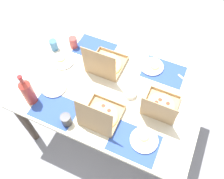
% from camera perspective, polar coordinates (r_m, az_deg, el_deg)
% --- Properties ---
extents(ground_plane, '(6.00, 6.00, 0.00)m').
position_cam_1_polar(ground_plane, '(2.61, 0.00, -8.77)').
color(ground_plane, gray).
extents(dining_table, '(1.49, 1.01, 0.73)m').
position_cam_1_polar(dining_table, '(2.05, 0.00, -1.52)').
color(dining_table, '#3F3328').
rests_on(dining_table, ground_plane).
extents(placemat_near_left, '(0.36, 0.26, 0.00)m').
position_cam_1_polar(placemat_near_left, '(2.12, 12.36, 4.23)').
color(placemat_near_left, '#2D4C9E').
rests_on(placemat_near_left, dining_table).
extents(placemat_near_right, '(0.36, 0.26, 0.00)m').
position_cam_1_polar(placemat_near_right, '(2.25, -4.15, 9.91)').
color(placemat_near_right, '#2D4C9E').
rests_on(placemat_near_right, dining_table).
extents(placemat_far_left, '(0.36, 0.26, 0.00)m').
position_cam_1_polar(placemat_far_left, '(1.76, 5.36, -12.69)').
color(placemat_far_left, '#2D4C9E').
rests_on(placemat_far_left, dining_table).
extents(placemat_far_right, '(0.36, 0.26, 0.00)m').
position_cam_1_polar(placemat_far_right, '(1.92, -13.66, -4.64)').
color(placemat_far_right, '#2D4C9E').
rests_on(placemat_far_right, dining_table).
extents(pizza_box_edge_far, '(0.28, 0.28, 0.32)m').
position_cam_1_polar(pizza_box_edge_far, '(1.79, -2.78, -6.41)').
color(pizza_box_edge_far, tan).
rests_on(pizza_box_edge_far, dining_table).
extents(pizza_box_corner_right, '(0.26, 0.30, 0.29)m').
position_cam_1_polar(pizza_box_corner_right, '(1.87, 11.53, -4.01)').
color(pizza_box_corner_right, tan).
rests_on(pizza_box_corner_right, dining_table).
extents(pizza_box_center, '(0.29, 0.31, 0.33)m').
position_cam_1_polar(pizza_box_center, '(2.06, -1.55, 6.14)').
color(pizza_box_center, tan).
rests_on(pizza_box_center, dining_table).
extents(plate_far_left, '(0.21, 0.21, 0.02)m').
position_cam_1_polar(plate_far_left, '(2.03, -13.82, 0.55)').
color(plate_far_left, white).
rests_on(plate_far_left, dining_table).
extents(plate_near_right, '(0.21, 0.21, 0.03)m').
position_cam_1_polar(plate_near_right, '(2.18, -11.84, 6.88)').
color(plate_near_right, white).
rests_on(plate_near_right, dining_table).
extents(plate_far_right, '(0.21, 0.21, 0.03)m').
position_cam_1_polar(plate_far_right, '(2.13, 9.64, 5.52)').
color(plate_far_right, white).
rests_on(plate_far_right, dining_table).
extents(plate_middle, '(0.21, 0.21, 0.03)m').
position_cam_1_polar(plate_middle, '(1.77, 7.73, -11.92)').
color(plate_middle, white).
rests_on(plate_middle, dining_table).
extents(soda_bottle, '(0.09, 0.09, 0.32)m').
position_cam_1_polar(soda_bottle, '(1.91, -19.72, -0.44)').
color(soda_bottle, '#B2382D').
rests_on(soda_bottle, dining_table).
extents(cup_red, '(0.07, 0.07, 0.11)m').
position_cam_1_polar(cup_red, '(2.25, -9.32, 11.15)').
color(cup_red, '#BF4742').
rests_on(cup_red, dining_table).
extents(cup_spare, '(0.07, 0.07, 0.10)m').
position_cam_1_polar(cup_spare, '(2.27, -13.84, 10.37)').
color(cup_spare, teal).
rests_on(cup_spare, dining_table).
extents(cup_dark, '(0.08, 0.08, 0.10)m').
position_cam_1_polar(cup_dark, '(1.80, -11.00, -7.20)').
color(cup_dark, '#333338').
rests_on(cup_dark, dining_table).
extents(condiment_bowl, '(0.10, 0.10, 0.04)m').
position_cam_1_polar(condiment_bowl, '(1.92, 4.41, -1.05)').
color(condiment_bowl, white).
rests_on(condiment_bowl, dining_table).
extents(knife_by_near_right, '(0.20, 0.11, 0.00)m').
position_cam_1_polar(knife_by_near_right, '(2.10, 17.78, 1.70)').
color(knife_by_near_right, '#B7B7BC').
rests_on(knife_by_near_right, dining_table).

